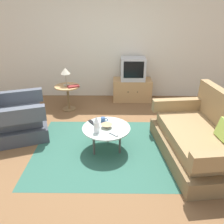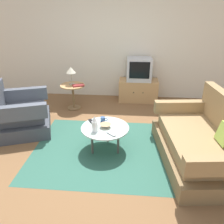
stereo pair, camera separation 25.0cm
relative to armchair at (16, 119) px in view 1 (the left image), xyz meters
The scene contains 16 objects.
ground_plane 1.65m from the armchair, 14.42° to the right, with size 16.00×16.00×0.00m, color brown.
back_wall 2.74m from the armchair, 51.76° to the left, with size 9.00×0.12×2.70m, color beige.
area_rug 1.72m from the armchair, 16.68° to the right, with size 2.29×1.89×0.00m, color #2D5B4C.
armchair is the anchor object (origin of this frame).
couch 3.11m from the armchair, 11.82° to the right, with size 1.15×1.82×0.95m.
coffee_table 1.69m from the armchair, 16.65° to the right, with size 0.74×0.74×0.40m.
side_table 1.29m from the armchair, 55.45° to the left, with size 0.53×0.53×0.55m.
tv_stand 2.73m from the armchair, 37.42° to the left, with size 0.91×0.48×0.52m.
television 2.76m from the armchair, 37.17° to the left, with size 0.56×0.45×0.52m.
table_lamp 1.41m from the armchair, 56.72° to the left, with size 0.20×0.20×0.38m.
vase 1.63m from the armchair, 22.99° to the right, with size 0.09×0.09×0.26m.
mug 1.60m from the armchair, 10.95° to the right, with size 0.12×0.07×0.08m.
bowl 1.70m from the armchair, 16.63° to the right, with size 0.18×0.18×0.05m.
tv_remote_dark 1.43m from the armchair, 13.88° to the right, with size 0.14×0.18×0.02m.
tv_remote_silver 1.87m from the armchair, 21.91° to the right, with size 0.15×0.14×0.02m.
book 1.35m from the armchair, 48.70° to the left, with size 0.28×0.23×0.03m.
Camera 1 is at (0.17, -3.11, 2.10)m, focal length 36.10 mm.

